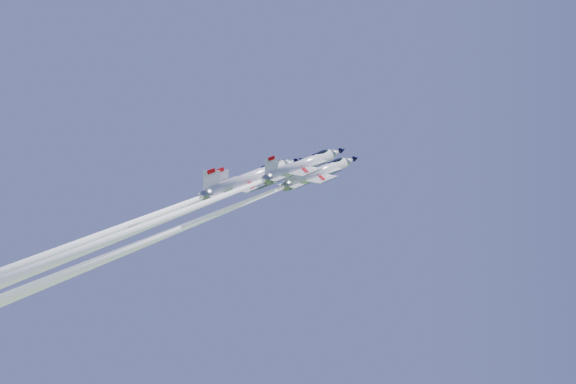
% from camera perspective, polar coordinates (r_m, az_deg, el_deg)
% --- Properties ---
extents(jet_lead, '(31.97, 33.66, 42.93)m').
position_cam_1_polar(jet_lead, '(91.79, -7.62, -2.45)').
color(jet_lead, silver).
extents(jet_left, '(35.41, 36.98, 45.73)m').
position_cam_1_polar(jet_left, '(93.50, -14.19, -3.08)').
color(jet_left, silver).
extents(jet_right, '(30.20, 31.72, 40.08)m').
position_cam_1_polar(jet_right, '(83.52, -9.49, -1.80)').
color(jet_right, silver).
extents(jet_slot, '(31.64, 32.66, 38.54)m').
position_cam_1_polar(jet_slot, '(87.90, -13.49, -2.69)').
color(jet_slot, silver).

